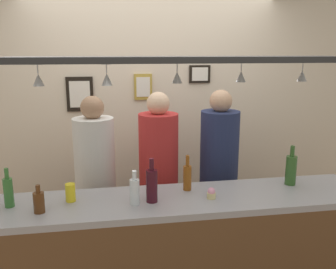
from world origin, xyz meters
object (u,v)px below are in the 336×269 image
at_px(bottle_beer_green_import, 8,192).
at_px(drink_can, 70,193).
at_px(cupcake, 211,193).
at_px(picture_frame_caricature, 80,94).
at_px(bottle_beer_brown_stubby, 39,202).
at_px(bottle_soda_clear, 135,191).
at_px(picture_frame_crest, 143,87).
at_px(bottle_beer_amber_tall, 187,177).
at_px(person_middle_red_shirt, 159,168).
at_px(person_left_white_patterned_shirt, 95,173).
at_px(person_right_navy_shirt, 219,164).
at_px(picture_frame_upper_small, 200,74).
at_px(bottle_champagne_green, 291,169).
at_px(bottle_wine_dark_red, 152,185).

xyz_separation_m(bottle_beer_green_import, drink_can, (0.38, 0.02, -0.04)).
height_order(cupcake, picture_frame_caricature, picture_frame_caricature).
xyz_separation_m(bottle_beer_brown_stubby, bottle_soda_clear, (0.60, 0.03, 0.02)).
distance_m(drink_can, picture_frame_crest, 1.59).
bearing_deg(drink_can, bottle_beer_amber_tall, 5.00).
relative_size(bottle_beer_green_import, picture_frame_crest, 1.00).
bearing_deg(person_middle_red_shirt, bottle_soda_clear, -109.24).
relative_size(person_left_white_patterned_shirt, person_right_navy_shirt, 0.98).
distance_m(drink_can, picture_frame_caricature, 1.44).
relative_size(bottle_beer_green_import, bottle_soda_clear, 1.13).
relative_size(person_middle_red_shirt, person_right_navy_shirt, 1.00).
distance_m(person_middle_red_shirt, person_right_navy_shirt, 0.54).
relative_size(person_left_white_patterned_shirt, picture_frame_upper_small, 7.43).
xyz_separation_m(bottle_beer_green_import, picture_frame_upper_small, (1.60, 1.37, 0.65)).
xyz_separation_m(person_left_white_patterned_shirt, picture_frame_caricature, (-0.14, 0.70, 0.59)).
distance_m(bottle_beer_amber_tall, bottle_beer_brown_stubby, 1.01).
height_order(drink_can, cupcake, drink_can).
bearing_deg(person_middle_red_shirt, bottle_beer_brown_stubby, -137.49).
xyz_separation_m(bottle_soda_clear, drink_can, (-0.42, 0.12, -0.03)).
height_order(person_middle_red_shirt, person_right_navy_shirt, person_right_navy_shirt).
bearing_deg(bottle_soda_clear, bottle_champagne_green, 8.35).
relative_size(bottle_beer_amber_tall, bottle_champagne_green, 0.87).
height_order(bottle_champagne_green, drink_can, bottle_champagne_green).
bearing_deg(bottle_champagne_green, bottle_soda_clear, -171.65).
distance_m(bottle_wine_dark_red, picture_frame_crest, 1.53).
relative_size(bottle_champagne_green, picture_frame_caricature, 0.88).
relative_size(bottle_wine_dark_red, drink_can, 2.46).
height_order(person_middle_red_shirt, picture_frame_upper_small, picture_frame_upper_small).
height_order(bottle_soda_clear, bottle_wine_dark_red, bottle_wine_dark_red).
distance_m(picture_frame_upper_small, picture_frame_crest, 0.60).
xyz_separation_m(drink_can, picture_frame_crest, (0.63, 1.34, 0.57)).
xyz_separation_m(person_left_white_patterned_shirt, person_right_navy_shirt, (1.09, 0.00, 0.02)).
distance_m(person_left_white_patterned_shirt, bottle_wine_dark_red, 0.85).
relative_size(bottle_wine_dark_red, picture_frame_caricature, 0.88).
relative_size(bottle_soda_clear, picture_frame_crest, 0.88).
bearing_deg(cupcake, bottle_wine_dark_red, 178.27).
bearing_deg(cupcake, bottle_beer_amber_tall, 124.76).
bearing_deg(bottle_wine_dark_red, picture_frame_caricature, 110.15).
xyz_separation_m(person_left_white_patterned_shirt, drink_can, (-0.14, -0.64, 0.08)).
xyz_separation_m(bottle_champagne_green, cupcake, (-0.66, -0.16, -0.08)).
bearing_deg(picture_frame_upper_small, person_middle_red_shirt, -127.27).
height_order(person_left_white_patterned_shirt, drink_can, person_left_white_patterned_shirt).
height_order(person_left_white_patterned_shirt, person_middle_red_shirt, person_middle_red_shirt).
xyz_separation_m(bottle_beer_green_import, picture_frame_crest, (1.01, 1.37, 0.52)).
relative_size(cupcake, picture_frame_upper_small, 0.35).
relative_size(bottle_champagne_green, bottle_soda_clear, 1.30).
distance_m(cupcake, picture_frame_caricature, 1.81).
bearing_deg(drink_can, bottle_champagne_green, 1.84).
height_order(person_right_navy_shirt, bottle_wine_dark_red, person_right_navy_shirt).
relative_size(bottle_champagne_green, bottle_wine_dark_red, 1.00).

